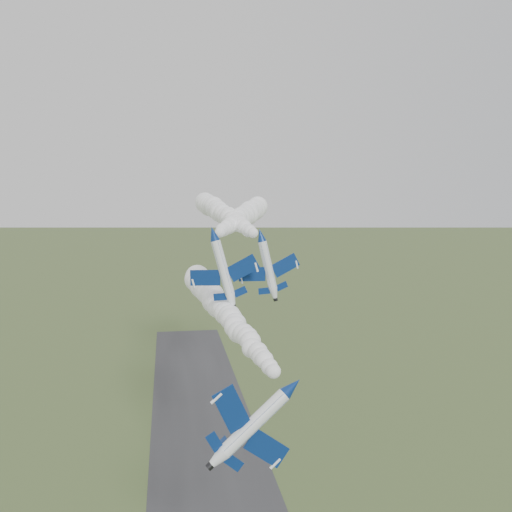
% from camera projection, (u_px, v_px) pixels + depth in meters
% --- Properties ---
extents(runway, '(24.00, 260.00, 0.04)m').
position_uv_depth(runway, '(215.00, 500.00, 100.78)').
color(runway, '#2F2F31').
rests_on(runway, ground).
extents(jet_lead, '(7.51, 13.62, 8.81)m').
position_uv_depth(jet_lead, '(293.00, 387.00, 62.56)').
color(jet_lead, white).
extents(smoke_trail_jet_lead, '(14.66, 54.80, 4.99)m').
position_uv_depth(smoke_trail_jet_lead, '(225.00, 312.00, 91.76)').
color(smoke_trail_jet_lead, white).
extents(jet_pair_left, '(11.03, 13.32, 4.13)m').
position_uv_depth(jet_pair_left, '(213.00, 233.00, 89.45)').
color(jet_pair_left, white).
extents(smoke_trail_jet_pair_left, '(24.33, 70.43, 5.71)m').
position_uv_depth(smoke_trail_jet_pair_left, '(243.00, 217.00, 127.78)').
color(smoke_trail_jet_pair_left, white).
extents(jet_pair_right, '(10.05, 12.33, 3.63)m').
position_uv_depth(jet_pair_right, '(261.00, 235.00, 92.34)').
color(jet_pair_right, white).
extents(smoke_trail_jet_pair_right, '(10.04, 72.29, 5.59)m').
position_uv_depth(smoke_trail_jet_pair_right, '(223.00, 214.00, 129.72)').
color(smoke_trail_jet_pair_right, white).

